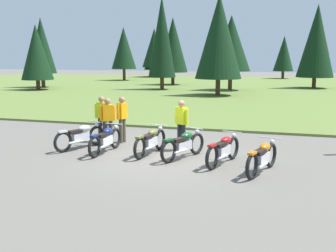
# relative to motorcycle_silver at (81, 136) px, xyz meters

# --- Properties ---
(ground_plane) EXTENTS (140.00, 140.00, 0.00)m
(ground_plane) POSITION_rel_motorcycle_silver_xyz_m (3.02, -0.41, -0.44)
(ground_plane) COLOR #605B54
(grass_moorland) EXTENTS (80.00, 44.00, 0.10)m
(grass_moorland) POSITION_rel_motorcycle_silver_xyz_m (3.02, 26.46, -0.39)
(grass_moorland) COLOR #5B7033
(grass_moorland) RESTS_ON ground
(forest_treeline) EXTENTS (43.72, 29.35, 8.45)m
(forest_treeline) POSITION_rel_motorcycle_silver_xyz_m (3.78, 30.29, 3.75)
(forest_treeline) COLOR #47331E
(forest_treeline) RESTS_ON ground
(motorcycle_silver) EXTENTS (1.01, 1.96, 0.88)m
(motorcycle_silver) POSITION_rel_motorcycle_silver_xyz_m (0.00, 0.00, 0.00)
(motorcycle_silver) COLOR black
(motorcycle_silver) RESTS_ON ground
(motorcycle_navy) EXTENTS (0.62, 2.10, 0.88)m
(motorcycle_navy) POSITION_rel_motorcycle_silver_xyz_m (1.06, -0.28, 0.00)
(motorcycle_navy) COLOR black
(motorcycle_navy) RESTS_ON ground
(motorcycle_olive) EXTENTS (0.62, 2.09, 0.88)m
(motorcycle_olive) POSITION_rel_motorcycle_silver_xyz_m (2.52, -0.08, 0.00)
(motorcycle_olive) COLOR black
(motorcycle_olive) RESTS_ON ground
(motorcycle_british_green) EXTENTS (0.99, 1.97, 0.88)m
(motorcycle_british_green) POSITION_rel_motorcycle_silver_xyz_m (3.66, -0.28, 0.00)
(motorcycle_british_green) COLOR black
(motorcycle_british_green) RESTS_ON ground
(motorcycle_red) EXTENTS (0.82, 2.04, 0.88)m
(motorcycle_red) POSITION_rel_motorcycle_silver_xyz_m (4.93, -0.61, 0.00)
(motorcycle_red) COLOR black
(motorcycle_red) RESTS_ON ground
(motorcycle_orange) EXTENTS (0.84, 2.04, 0.88)m
(motorcycle_orange) POSITION_rel_motorcycle_silver_xyz_m (6.07, -1.20, 0.00)
(motorcycle_orange) COLOR black
(motorcycle_orange) RESTS_ON ground
(rider_checking_bike) EXTENTS (0.47, 0.38, 1.67)m
(rider_checking_bike) POSITION_rel_motorcycle_silver_xyz_m (0.68, 0.73, 0.51)
(rider_checking_bike) COLOR #2D2D38
(rider_checking_bike) RESTS_ON ground
(rider_near_row_end) EXTENTS (0.50, 0.36, 1.67)m
(rider_near_row_end) POSITION_rel_motorcycle_silver_xyz_m (3.31, 0.78, 0.51)
(rider_near_row_end) COLOR black
(rider_near_row_end) RESTS_ON ground
(rider_with_back_turned) EXTENTS (0.55, 0.24, 1.67)m
(rider_with_back_turned) POSITION_rel_motorcycle_silver_xyz_m (0.20, 1.26, 0.51)
(rider_with_back_turned) COLOR #2D2D38
(rider_with_back_turned) RESTS_ON ground
(rider_in_hivis_vest) EXTENTS (0.30, 0.54, 1.67)m
(rider_in_hivis_vest) POSITION_rel_motorcycle_silver_xyz_m (0.96, 1.33, 0.51)
(rider_in_hivis_vest) COLOR #4C4233
(rider_in_hivis_vest) RESTS_ON ground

